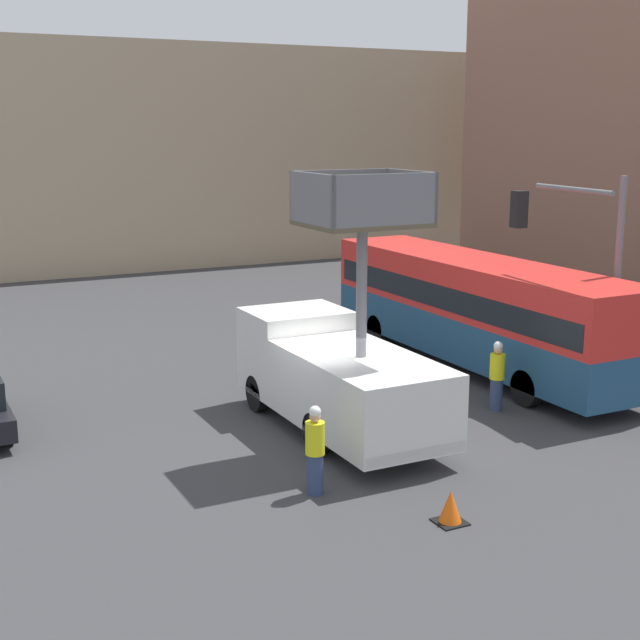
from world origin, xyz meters
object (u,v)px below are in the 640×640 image
at_px(utility_truck, 337,371).
at_px(traffic_cone_near_truck, 450,508).
at_px(city_bus, 476,305).
at_px(road_worker_directing, 497,376).
at_px(road_worker_near_truck, 315,450).
at_px(traffic_light_pole, 582,251).

xyz_separation_m(utility_truck, traffic_cone_near_truck, (-0.51, -5.35, -1.17)).
distance_m(city_bus, road_worker_directing, 4.27).
bearing_deg(road_worker_near_truck, road_worker_directing, 60.27).
bearing_deg(road_worker_near_truck, traffic_light_pole, 53.69).
relative_size(utility_truck, traffic_cone_near_truck, 10.66).
relative_size(traffic_light_pole, road_worker_near_truck, 3.23).
height_order(traffic_light_pole, traffic_cone_near_truck, traffic_light_pole).
relative_size(city_bus, traffic_cone_near_truck, 19.37).
bearing_deg(road_worker_directing, utility_truck, 28.30).
bearing_deg(utility_truck, road_worker_directing, -6.03).
bearing_deg(city_bus, utility_truck, 102.06).
xyz_separation_m(utility_truck, road_worker_directing, (4.31, -0.46, -0.57)).
height_order(city_bus, road_worker_near_truck, city_bus).
height_order(traffic_light_pole, road_worker_directing, traffic_light_pole).
bearing_deg(traffic_light_pole, road_worker_near_truck, -164.37).
distance_m(road_worker_directing, traffic_cone_near_truck, 6.90).
xyz_separation_m(utility_truck, road_worker_near_truck, (-2.11, -3.08, -0.57)).
height_order(city_bus, traffic_cone_near_truck, city_bus).
xyz_separation_m(city_bus, traffic_light_pole, (0.42, -3.78, 2.04)).
height_order(traffic_light_pole, road_worker_near_truck, traffic_light_pole).
distance_m(utility_truck, city_bus, 7.09).
relative_size(utility_truck, traffic_light_pole, 1.15).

